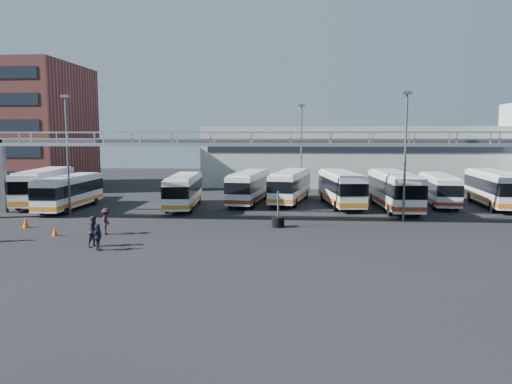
# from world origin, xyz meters

# --- Properties ---
(ground) EXTENTS (140.00, 140.00, 0.00)m
(ground) POSITION_xyz_m (0.00, 0.00, 0.00)
(ground) COLOR black
(ground) RESTS_ON ground
(gantry) EXTENTS (51.40, 5.15, 7.10)m
(gantry) POSITION_xyz_m (0.00, 5.87, 5.51)
(gantry) COLOR gray
(gantry) RESTS_ON ground
(apartment_building) EXTENTS (18.00, 15.00, 16.00)m
(apartment_building) POSITION_xyz_m (-34.00, 30.00, 8.00)
(apartment_building) COLOR brown
(apartment_building) RESTS_ON ground
(warehouse) EXTENTS (42.00, 14.00, 8.00)m
(warehouse) POSITION_xyz_m (12.00, 38.00, 4.00)
(warehouse) COLOR #9E9E99
(warehouse) RESTS_ON ground
(light_pole_left) EXTENTS (0.70, 0.35, 10.21)m
(light_pole_left) POSITION_xyz_m (-16.00, 8.00, 5.73)
(light_pole_left) COLOR #4C4F54
(light_pole_left) RESTS_ON ground
(light_pole_mid) EXTENTS (0.70, 0.35, 10.21)m
(light_pole_mid) POSITION_xyz_m (12.00, 7.00, 5.73)
(light_pole_mid) COLOR #4C4F54
(light_pole_mid) RESTS_ON ground
(light_pole_back) EXTENTS (0.70, 0.35, 10.21)m
(light_pole_back) POSITION_xyz_m (4.00, 22.00, 5.73)
(light_pole_back) COLOR #4C4F54
(light_pole_back) RESTS_ON ground
(bus_0) EXTENTS (4.39, 11.75, 3.49)m
(bus_0) POSITION_xyz_m (-21.35, 14.05, 1.93)
(bus_0) COLOR silver
(bus_0) RESTS_ON ground
(bus_1) EXTENTS (2.47, 10.30, 3.12)m
(bus_1) POSITION_xyz_m (-17.42, 11.11, 1.73)
(bus_1) COLOR silver
(bus_1) RESTS_ON ground
(bus_3) EXTENTS (3.20, 10.43, 3.12)m
(bus_3) POSITION_xyz_m (-7.11, 12.88, 1.72)
(bus_3) COLOR silver
(bus_3) RESTS_ON ground
(bus_4) EXTENTS (3.62, 10.75, 3.20)m
(bus_4) POSITION_xyz_m (-1.28, 16.52, 1.77)
(bus_4) COLOR silver
(bus_4) RESTS_ON ground
(bus_5) EXTENTS (4.31, 11.01, 3.26)m
(bus_5) POSITION_xyz_m (2.88, 17.42, 1.80)
(bus_5) COLOR silver
(bus_5) RESTS_ON ground
(bus_6) EXTENTS (3.86, 11.20, 3.33)m
(bus_6) POSITION_xyz_m (7.77, 15.41, 1.84)
(bus_6) COLOR silver
(bus_6) RESTS_ON ground
(bus_7) EXTENTS (3.19, 11.59, 3.49)m
(bus_7) POSITION_xyz_m (12.41, 13.18, 1.93)
(bus_7) COLOR silver
(bus_7) RESTS_ON ground
(bus_8) EXTENTS (3.08, 10.11, 3.03)m
(bus_8) POSITION_xyz_m (17.39, 16.61, 1.67)
(bus_8) COLOR silver
(bus_8) RESTS_ON ground
(bus_9) EXTENTS (3.40, 11.46, 3.43)m
(bus_9) POSITION_xyz_m (22.30, 15.86, 1.90)
(bus_9) COLOR silver
(bus_9) RESTS_ON ground
(pedestrian_b) EXTENTS (1.06, 1.15, 1.90)m
(pedestrian_b) POSITION_xyz_m (-8.90, -3.91, 0.95)
(pedestrian_b) COLOR #2A2533
(pedestrian_b) RESTS_ON ground
(pedestrian_c) EXTENTS (0.90, 1.30, 1.85)m
(pedestrian_c) POSITION_xyz_m (-9.58, -0.18, 0.92)
(pedestrian_c) COLOR black
(pedestrian_c) RESTS_ON ground
(pedestrian_d) EXTENTS (0.44, 0.96, 1.61)m
(pedestrian_d) POSITION_xyz_m (-8.25, -4.95, 0.80)
(pedestrian_d) COLOR #1A1F2E
(pedestrian_d) RESTS_ON ground
(cone_left) EXTENTS (0.59, 0.59, 0.73)m
(cone_left) POSITION_xyz_m (-16.55, 1.86, 0.37)
(cone_left) COLOR #EE530D
(cone_left) RESTS_ON ground
(cone_right) EXTENTS (0.48, 0.48, 0.64)m
(cone_right) POSITION_xyz_m (-12.90, -0.94, 0.32)
(cone_right) COLOR #EE530D
(cone_right) RESTS_ON ground
(tire_stack) EXTENTS (0.94, 0.94, 2.70)m
(tire_stack) POSITION_xyz_m (2.12, 3.61, 0.46)
(tire_stack) COLOR black
(tire_stack) RESTS_ON ground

